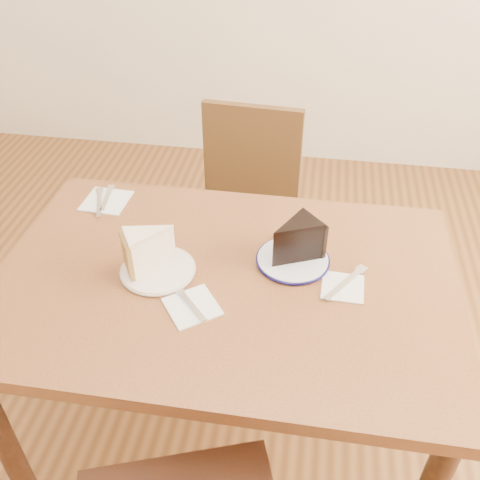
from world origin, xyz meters
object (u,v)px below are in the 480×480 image
Objects in this scene: table at (226,304)px; plate_cream at (158,270)px; plate_navy at (293,260)px; chair_far at (243,218)px; carrot_cake at (152,250)px; chocolate_cake at (293,243)px.

table is 0.21m from plate_cream.
table is 6.33× the size of plate_navy.
chair_far is at bearing 94.19° from table.
carrot_cake reaches higher than chocolate_cake.
plate_cream is at bearing 15.44° from carrot_cake.
plate_cream is 0.36m from chocolate_cake.
chocolate_cake is at bearing 15.81° from plate_cream.
chocolate_cake is at bearing 28.73° from table.
chair_far is at bearing 135.23° from carrot_cake.
carrot_cake is (-0.36, -0.08, 0.06)m from plate_navy.
table is at bearing 98.46° from chair_far.
chair_far reaches higher than carrot_cake.
carrot_cake is (-0.19, 0.01, 0.16)m from table.
chocolate_cake reaches higher than table.
chair_far is (-0.05, 0.62, -0.16)m from table.
plate_cream is at bearing -164.42° from plate_navy.
carrot_cake is at bearing 80.76° from chair_far.
chair_far is 0.63m from plate_navy.
chair_far is 7.24× the size of carrot_cake.
table is at bearing -151.87° from plate_navy.
chair_far is 4.70× the size of plate_cream.
table is 0.64m from chair_far.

